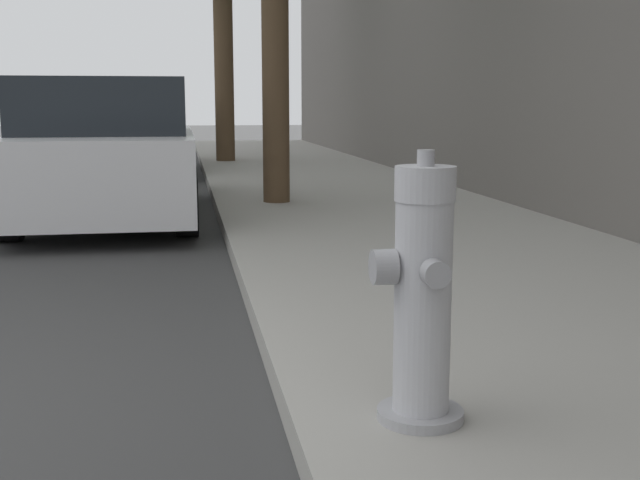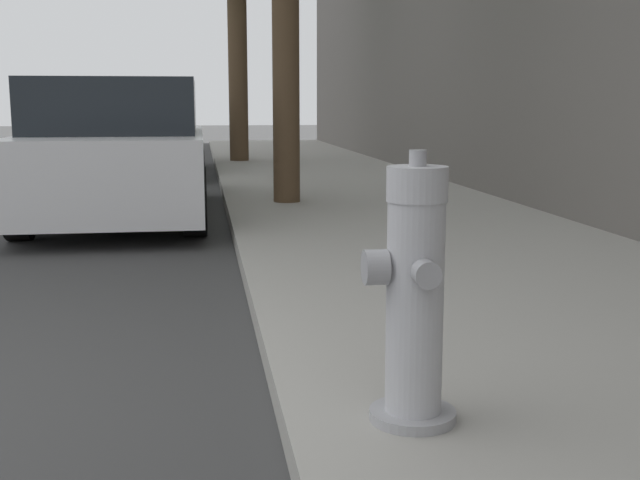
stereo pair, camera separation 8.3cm
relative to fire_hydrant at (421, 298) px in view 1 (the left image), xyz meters
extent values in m
cylinder|color=#97979C|center=(0.00, 0.00, -0.40)|extent=(0.29, 0.29, 0.04)
cylinder|color=#B2B2B7|center=(0.00, 0.00, -0.03)|extent=(0.19, 0.19, 0.70)
cylinder|color=#B2B2B7|center=(0.00, 0.00, 0.38)|extent=(0.20, 0.20, 0.11)
cylinder|color=#97979C|center=(0.00, 0.00, 0.46)|extent=(0.06, 0.06, 0.05)
cylinder|color=#97979C|center=(0.00, -0.13, 0.11)|extent=(0.09, 0.06, 0.09)
cylinder|color=#97979C|center=(0.00, 0.13, 0.11)|extent=(0.09, 0.06, 0.09)
cylinder|color=#97979C|center=(-0.13, 0.00, 0.11)|extent=(0.08, 0.12, 0.12)
cube|color=silver|center=(-1.48, 5.90, -0.01)|extent=(1.65, 4.03, 0.71)
cube|color=black|center=(-1.48, 5.74, 0.60)|extent=(1.52, 2.22, 0.51)
cylinder|color=black|center=(-2.23, 7.15, -0.23)|extent=(0.20, 0.62, 0.62)
cylinder|color=black|center=(-0.73, 7.15, -0.23)|extent=(0.20, 0.62, 0.62)
cylinder|color=black|center=(-2.23, 4.65, -0.23)|extent=(0.20, 0.62, 0.62)
cylinder|color=black|center=(-0.73, 4.65, -0.23)|extent=(0.20, 0.62, 0.62)
cube|color=#B7B7BC|center=(-1.68, 11.26, -0.03)|extent=(1.76, 4.10, 0.69)
cube|color=black|center=(-1.68, 11.09, 0.57)|extent=(1.62, 2.25, 0.50)
cylinder|color=black|center=(-2.48, 12.53, -0.23)|extent=(0.20, 0.62, 0.62)
cylinder|color=black|center=(-0.88, 12.53, -0.23)|extent=(0.20, 0.62, 0.62)
cylinder|color=black|center=(-2.48, 9.99, -0.23)|extent=(0.20, 0.62, 0.62)
cylinder|color=black|center=(-0.88, 9.99, -0.23)|extent=(0.20, 0.62, 0.62)
cylinder|color=brown|center=(0.23, 6.04, 1.01)|extent=(0.28, 0.28, 2.85)
cylinder|color=brown|center=(0.03, 12.36, 1.26)|extent=(0.34, 0.34, 3.36)
camera|label=1|loc=(-0.76, -2.45, 0.63)|focal=45.00mm
camera|label=2|loc=(-0.68, -2.47, 0.63)|focal=45.00mm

